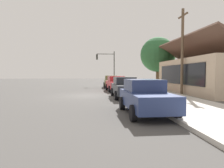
% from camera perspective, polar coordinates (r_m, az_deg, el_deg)
% --- Properties ---
extents(ground_plane, '(120.00, 120.00, 0.00)m').
position_cam_1_polar(ground_plane, '(17.64, -6.46, -3.19)').
color(ground_plane, '#4C4947').
extents(sidewalk_curb, '(60.00, 4.20, 0.16)m').
position_cam_1_polar(sidewalk_curb, '(18.39, 11.29, -2.73)').
color(sidewalk_curb, beige).
rests_on(sidewalk_curb, ground).
extents(car_olive, '(4.62, 2.05, 1.59)m').
position_cam_1_polar(car_olive, '(27.61, -0.29, 0.72)').
color(car_olive, olive).
rests_on(car_olive, ground).
extents(car_cherry, '(4.40, 2.16, 1.59)m').
position_cam_1_polar(car_cherry, '(22.06, 1.20, 0.17)').
color(car_cherry, red).
rests_on(car_cherry, ground).
extents(car_charcoal, '(4.41, 1.97, 1.59)m').
position_cam_1_polar(car_charcoal, '(16.09, 3.60, -0.86)').
color(car_charcoal, '#2D3035').
rests_on(car_charcoal, ground).
extents(car_navy, '(4.36, 2.04, 1.59)m').
position_cam_1_polar(car_navy, '(9.71, 9.12, -3.38)').
color(car_navy, navy).
rests_on(car_navy, ground).
extents(storefront_building, '(12.41, 7.29, 5.24)m').
position_cam_1_polar(storefront_building, '(22.30, 26.12, 2.37)').
color(storefront_building, '#CCB293').
rests_on(storefront_building, ground).
extents(shade_tree, '(4.58, 4.58, 6.65)m').
position_cam_1_polar(shade_tree, '(28.33, 12.46, 7.84)').
color(shade_tree, brown).
rests_on(shade_tree, ground).
extents(traffic_light_main, '(0.37, 2.79, 5.20)m').
position_cam_1_polar(traffic_light_main, '(31.54, -1.33, 5.86)').
color(traffic_light_main, '#383833').
rests_on(traffic_light_main, ground).
extents(utility_pole_wooden, '(1.80, 0.24, 7.50)m').
position_cam_1_polar(utility_pole_wooden, '(19.44, 18.73, 8.83)').
color(utility_pole_wooden, brown).
rests_on(utility_pole_wooden, ground).
extents(fire_hydrant_red, '(0.22, 0.22, 0.71)m').
position_cam_1_polar(fire_hydrant_red, '(22.71, 4.44, -0.56)').
color(fire_hydrant_red, red).
rests_on(fire_hydrant_red, sidewalk_curb).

